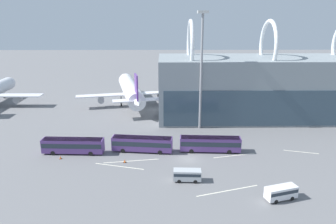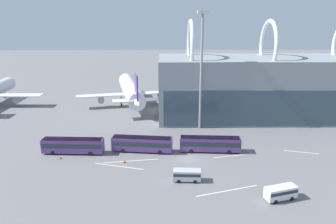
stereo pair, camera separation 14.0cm
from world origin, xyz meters
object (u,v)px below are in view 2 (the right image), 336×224
airliner_at_gate_far (131,91)px  traffic_cone_1 (60,157)px  airliner_parked_remote (253,77)px  traffic_cone_0 (125,161)px  shuttle_bus_2 (210,143)px  floodlight_mast (202,56)px  service_van_foreground (187,174)px  shuttle_bus_1 (142,143)px  service_van_crossing (281,192)px  shuttle_bus_0 (73,145)px

airliner_at_gate_far → traffic_cone_1: 44.64m
airliner_parked_remote → traffic_cone_0: 78.51m
shuttle_bus_2 → floodlight_mast: 23.37m
airliner_parked_remote → traffic_cone_1: size_ratio=59.69×
airliner_at_gate_far → service_van_foreground: airliner_at_gate_far is taller
shuttle_bus_1 → traffic_cone_0: size_ratio=20.02×
airliner_at_gate_far → traffic_cone_1: size_ratio=60.43×
service_van_crossing → airliner_at_gate_far: bearing=100.0°
airliner_parked_remote → traffic_cone_0: airliner_parked_remote is taller
airliner_parked_remote → shuttle_bus_0: airliner_parked_remote is taller
shuttle_bus_0 → floodlight_mast: size_ratio=0.44×
shuttle_bus_0 → service_van_crossing: 43.75m
shuttle_bus_1 → traffic_cone_0: 6.72m
shuttle_bus_2 → traffic_cone_1: (-32.25, -3.53, -1.65)m
shuttle_bus_1 → shuttle_bus_2: bearing=6.1°
airliner_parked_remote → service_van_crossing: 81.32m
service_van_foreground → floodlight_mast: bearing=-97.5°
shuttle_bus_0 → shuttle_bus_2: same height
airliner_at_gate_far → shuttle_bus_2: airliner_at_gate_far is taller
floodlight_mast → airliner_parked_remote: bearing=60.0°
service_van_foreground → traffic_cone_0: bearing=-29.9°
shuttle_bus_0 → traffic_cone_1: shuttle_bus_0 is taller
shuttle_bus_0 → service_van_foreground: shuttle_bus_0 is taller
airliner_at_gate_far → service_van_crossing: 66.73m
airliner_at_gate_far → shuttle_bus_1: 39.91m
traffic_cone_0 → shuttle_bus_1: bearing=59.6°
traffic_cone_0 → airliner_parked_remote: bearing=56.5°
service_van_foreground → shuttle_bus_1: bearing=-53.3°
service_van_foreground → service_van_crossing: service_van_crossing is taller
airliner_at_gate_far → service_van_foreground: (15.30, -52.91, -3.63)m
service_van_foreground → airliner_parked_remote: bearing=-110.0°
airliner_parked_remote → service_van_crossing: (-15.77, -79.66, -4.45)m
floodlight_mast → traffic_cone_1: floodlight_mast is taller
airliner_at_gate_far → shuttle_bus_2: 44.98m
shuttle_bus_0 → traffic_cone_0: shuttle_bus_0 is taller
shuttle_bus_1 → service_van_foreground: bearing=-49.3°
floodlight_mast → traffic_cone_0: floodlight_mast is taller
shuttle_bus_0 → airliner_at_gate_far: bearing=80.2°
airliner_at_gate_far → traffic_cone_1: bearing=153.8°
airliner_parked_remote → service_van_crossing: airliner_parked_remote is taller
service_van_foreground → service_van_crossing: (15.09, -6.39, 0.04)m
shuttle_bus_2 → service_van_foreground: size_ratio=2.62×
airliner_parked_remote → shuttle_bus_2: airliner_parked_remote is taller
floodlight_mast → service_van_crossing: bearing=-74.7°
airliner_parked_remote → traffic_cone_1: bearing=-157.3°
shuttle_bus_1 → traffic_cone_0: (-3.29, -5.62, -1.64)m
floodlight_mast → shuttle_bus_2: bearing=-87.6°
airliner_at_gate_far → traffic_cone_1: (-10.94, -43.04, -4.61)m
shuttle_bus_0 → shuttle_bus_1: 15.14m
shuttle_bus_0 → traffic_cone_0: bearing=-19.4°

